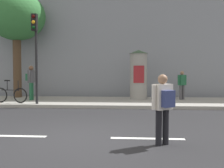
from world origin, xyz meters
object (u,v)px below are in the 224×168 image
street_tree (16,17)px  pedestrian_with_bag (163,104)px  pedestrian_in_red_top (31,79)px  traffic_light (35,44)px  pedestrian_with_backpack (182,83)px  bicycle_leaning (10,95)px  poster_column (139,74)px

street_tree → pedestrian_with_bag: bearing=-50.5°
pedestrian_in_red_top → traffic_light: bearing=-61.9°
pedestrian_with_backpack → bicycle_leaning: bearing=-166.1°
poster_column → pedestrian_with_backpack: 2.35m
traffic_light → bicycle_leaning: (-1.40, 0.40, -2.36)m
pedestrian_with_bag → pedestrian_with_backpack: bearing=76.5°
traffic_light → poster_column: bearing=27.8°
pedestrian_with_bag → pedestrian_in_red_top: pedestrian_in_red_top is taller
street_tree → pedestrian_with_bag: 12.07m
street_tree → traffic_light: bearing=-53.8°
pedestrian_in_red_top → pedestrian_with_backpack: 7.96m
street_tree → pedestrian_in_red_top: street_tree is taller
traffic_light → poster_column: size_ratio=1.54×
street_tree → bicycle_leaning: size_ratio=3.44×
poster_column → pedestrian_with_backpack: poster_column is taller
traffic_light → pedestrian_in_red_top: size_ratio=2.26×
street_tree → pedestrian_with_backpack: street_tree is taller
poster_column → pedestrian_with_backpack: bearing=-0.0°
pedestrian_with_bag → pedestrian_in_red_top: bearing=128.6°
traffic_light → pedestrian_with_bag: size_ratio=2.58×
pedestrian_with_backpack → pedestrian_with_bag: bearing=-103.5°
traffic_light → pedestrian_with_backpack: size_ratio=2.68×
traffic_light → pedestrian_in_red_top: bearing=118.1°
street_tree → pedestrian_in_red_top: size_ratio=3.37×
pedestrian_in_red_top → pedestrian_with_backpack: size_ratio=1.18×
traffic_light → pedestrian_with_backpack: bearing=19.5°
bicycle_leaning → pedestrian_with_bag: bearing=-43.8°
pedestrian_in_red_top → bicycle_leaning: (-0.51, -1.26, -0.69)m
pedestrian_in_red_top → poster_column: bearing=8.4°
poster_column → pedestrian_in_red_top: (-5.62, -0.83, -0.26)m
poster_column → street_tree: 7.71m
bicycle_leaning → pedestrian_in_red_top: bearing=67.9°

